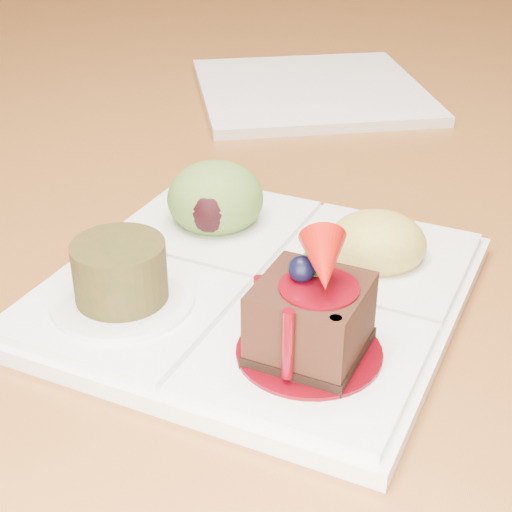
# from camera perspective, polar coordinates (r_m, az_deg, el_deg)

# --- Properties ---
(dining_table) EXTENTS (1.00, 1.80, 0.75)m
(dining_table) POSITION_cam_1_polar(r_m,az_deg,el_deg) (0.85, -7.56, 3.64)
(dining_table) COLOR brown
(dining_table) RESTS_ON ground
(sampler_plate) EXTENTS (0.35, 0.35, 0.11)m
(sampler_plate) POSITION_cam_1_polar(r_m,az_deg,el_deg) (0.55, -0.01, -0.98)
(sampler_plate) COLOR white
(sampler_plate) RESTS_ON dining_table
(second_plate) EXTENTS (0.33, 0.33, 0.01)m
(second_plate) POSITION_cam_1_polar(r_m,az_deg,el_deg) (0.97, 4.00, 11.91)
(second_plate) COLOR white
(second_plate) RESTS_ON dining_table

